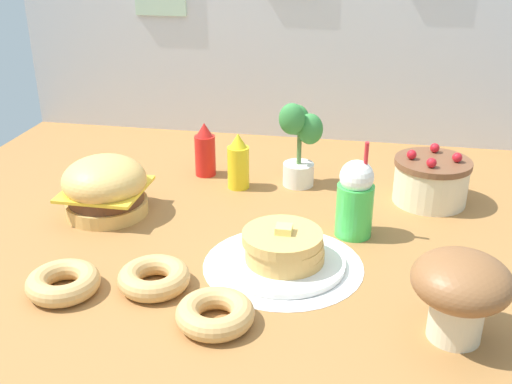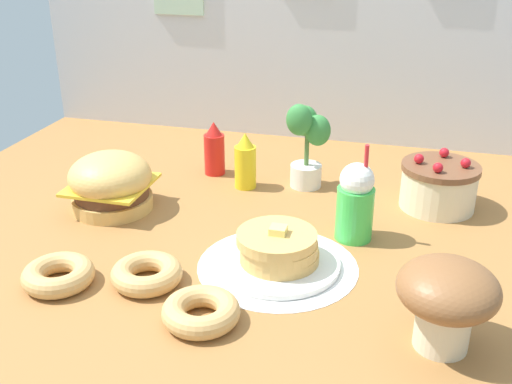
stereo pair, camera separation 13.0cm
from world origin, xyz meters
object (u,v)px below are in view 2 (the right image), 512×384
layer_cake (439,186)px  burger (111,183)px  donut_pink_glaze (58,274)px  mushroom_stool (447,296)px  donut_chocolate (147,273)px  ketchup_bottle (214,150)px  donut_vanilla (201,311)px  potted_plant (307,142)px  mustard_bottle (245,162)px  cream_soda_cup (355,202)px  pancake_stack (278,252)px

layer_cake → burger: bearing=-164.5°
donut_pink_glaze → mushroom_stool: 1.03m
donut_chocolate → mushroom_stool: size_ratio=0.85×
burger → ketchup_bottle: ketchup_bottle is taller
burger → donut_chocolate: (0.32, -0.42, -0.07)m
burger → donut_vanilla: burger is taller
ketchup_bottle → layer_cake: bearing=-6.4°
layer_cake → potted_plant: bearing=172.1°
donut_pink_glaze → potted_plant: bearing=57.8°
ketchup_bottle → mustard_bottle: 0.18m
donut_chocolate → donut_pink_glaze: bearing=-163.7°
cream_soda_cup → potted_plant: size_ratio=0.98×
burger → donut_chocolate: burger is taller
donut_vanilla → potted_plant: bearing=84.0°
cream_soda_cup → donut_vanilla: bearing=-120.5°
donut_pink_glaze → donut_chocolate: bearing=16.3°
ketchup_bottle → donut_chocolate: ketchup_bottle is taller
ketchup_bottle → donut_pink_glaze: ketchup_bottle is taller
mustard_bottle → donut_vanilla: mustard_bottle is taller
burger → cream_soda_cup: (0.85, 0.00, 0.03)m
donut_pink_glaze → layer_cake: bearing=37.6°
burger → cream_soda_cup: bearing=0.0°
ketchup_bottle → mustard_bottle: same height
layer_cake → potted_plant: potted_plant is taller
potted_plant → mushroom_stool: bearing=-60.4°
burger → ketchup_bottle: (0.24, 0.40, 0.00)m
ketchup_bottle → donut_vanilla: (0.28, -0.95, -0.07)m
pancake_stack → donut_pink_glaze: (-0.57, -0.25, -0.02)m
donut_chocolate → ketchup_bottle: bearing=95.0°
ketchup_bottle → mustard_bottle: (0.16, -0.10, 0.00)m
ketchup_bottle → donut_chocolate: size_ratio=1.08×
donut_vanilla → cream_soda_cup: bearing=59.5°
mustard_bottle → donut_vanilla: size_ratio=1.08×
donut_vanilla → mushroom_stool: mushroom_stool is taller
donut_pink_glaze → ketchup_bottle: bearing=79.5°
mustard_bottle → donut_chocolate: (-0.08, -0.72, -0.07)m
burger → donut_pink_glaze: bearing=-80.5°
ketchup_bottle → potted_plant: size_ratio=0.66×
donut_pink_glaze → potted_plant: 1.02m
pancake_stack → mustard_bottle: size_ratio=1.70×
donut_chocolate → potted_plant: bearing=68.9°
mushroom_stool → burger: bearing=156.2°
ketchup_bottle → mushroom_stool: bearing=-45.9°
mustard_bottle → donut_pink_glaze: size_ratio=1.08×
layer_cake → mushroom_stool: size_ratio=1.13×
ketchup_bottle → donut_vanilla: bearing=-73.6°
ketchup_bottle → burger: bearing=-121.3°
cream_soda_cup → mustard_bottle: bearing=145.7°
cream_soda_cup → donut_pink_glaze: cream_soda_cup is taller
layer_cake → mustard_bottle: mustard_bottle is taller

